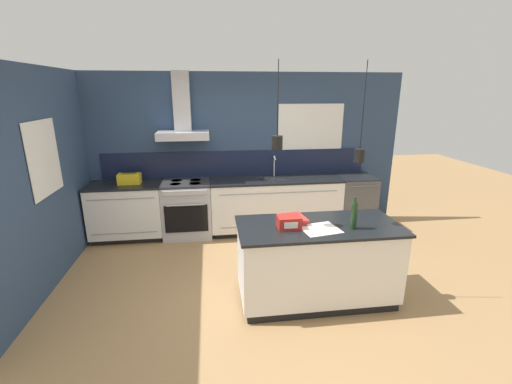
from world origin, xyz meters
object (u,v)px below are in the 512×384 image
at_px(oven_range, 187,209).
at_px(red_supply_box, 289,222).
at_px(dishwasher, 354,201).
at_px(book_stack, 294,219).
at_px(yellow_toolbox, 129,179).
at_px(bottle_on_island, 354,215).

xyz_separation_m(oven_range, red_supply_box, (1.21, -2.07, 0.52)).
distance_m(dishwasher, red_supply_box, 2.70).
height_order(book_stack, yellow_toolbox, yellow_toolbox).
bearing_deg(yellow_toolbox, dishwasher, -0.00).
height_order(oven_range, yellow_toolbox, yellow_toolbox).
bearing_deg(book_stack, dishwasher, 51.19).
relative_size(oven_range, dishwasher, 1.00).
bearing_deg(yellow_toolbox, book_stack, -41.77).
distance_m(book_stack, yellow_toolbox, 2.90).
relative_size(dishwasher, bottle_on_island, 2.59).
distance_m(oven_range, book_stack, 2.38).
bearing_deg(dishwasher, book_stack, -128.81).
bearing_deg(bottle_on_island, yellow_toolbox, 141.39).
distance_m(book_stack, red_supply_box, 0.17).
distance_m(dishwasher, yellow_toolbox, 3.75).
relative_size(dishwasher, yellow_toolbox, 2.68).
bearing_deg(book_stack, oven_range, 124.06).
relative_size(book_stack, red_supply_box, 1.39).
distance_m(red_supply_box, yellow_toolbox, 2.93).
xyz_separation_m(book_stack, red_supply_box, (-0.09, -0.14, 0.03)).
bearing_deg(yellow_toolbox, oven_range, -0.29).
xyz_separation_m(oven_range, bottle_on_island, (1.88, -2.18, 0.61)).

